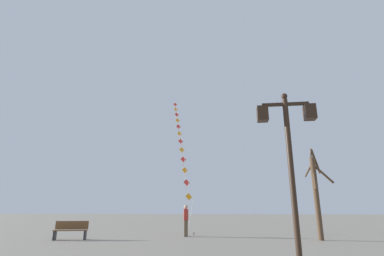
% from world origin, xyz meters
% --- Properties ---
extents(ground_plane, '(160.00, 160.00, 0.00)m').
position_xyz_m(ground_plane, '(0.00, 20.00, 0.00)').
color(ground_plane, gray).
extents(twin_lantern_lamp_post, '(1.49, 0.28, 4.45)m').
position_xyz_m(twin_lantern_lamp_post, '(2.58, 6.30, 3.10)').
color(twin_lantern_lamp_post, black).
rests_on(twin_lantern_lamp_post, ground_plane).
extents(kite_train, '(4.38, 15.37, 14.24)m').
position_xyz_m(kite_train, '(-3.31, 24.79, 7.60)').
color(kite_train, brown).
rests_on(kite_train, ground_plane).
extents(kite_flyer, '(0.31, 0.63, 1.71)m').
position_xyz_m(kite_flyer, '(-1.45, 15.73, 0.90)').
color(kite_flyer, brown).
rests_on(kite_flyer, ground_plane).
extents(bare_tree, '(1.44, 2.00, 4.58)m').
position_xyz_m(bare_tree, '(5.47, 14.56, 2.33)').
color(bare_tree, '#4C3826').
rests_on(bare_tree, ground_plane).
extents(park_bench, '(1.66, 0.86, 0.89)m').
position_xyz_m(park_bench, '(-6.89, 13.22, 0.45)').
color(park_bench, brown).
rests_on(park_bench, ground_plane).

